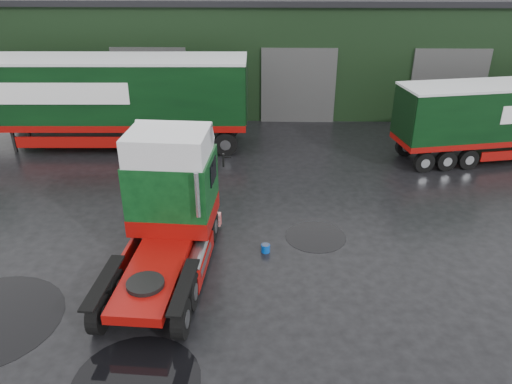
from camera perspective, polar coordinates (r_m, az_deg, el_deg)
ground at (r=15.51m, az=-0.15°, el=-8.49°), size 100.00×100.00×0.00m
warehouse at (r=33.23m, az=4.36°, el=16.56°), size 32.40×12.40×6.30m
hero_tractor at (r=14.16m, az=-11.16°, el=-3.06°), size 3.18×6.70×4.06m
trailer_left at (r=24.93m, az=-17.30°, el=9.69°), size 13.95×3.14×4.32m
lorry_right at (r=25.31m, az=27.02°, el=7.26°), size 13.59×4.81×3.52m
wash_bucket at (r=16.11m, az=1.09°, el=-6.45°), size 0.33×0.33×0.26m
tree_back_a at (r=43.35m, az=-7.59°, el=20.89°), size 4.40×4.40×9.50m
tree_back_b at (r=44.07m, az=14.81°, el=19.07°), size 4.40×4.40×7.50m
puddle_0 at (r=12.40m, az=-13.53°, el=-20.35°), size 2.94×2.94×0.01m
puddle_1 at (r=17.08m, az=6.83°, el=-5.07°), size 2.07×2.07×0.01m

